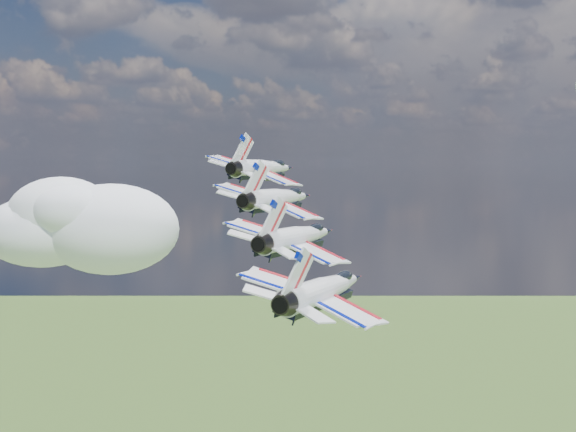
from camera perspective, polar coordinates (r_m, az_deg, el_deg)
The scene contains 5 objects.
cloud_left at distance 195.26m, azimuth -14.49°, elevation 0.16°, with size 43.73×34.36×17.18m, color white.
jet_0 at distance 97.41m, azimuth -1.73°, elevation 3.42°, with size 11.20×16.59×4.96m, color white, non-canonical shape.
jet_1 at distance 86.02m, azimuth -0.65°, elevation 1.29°, with size 11.20×16.59×4.96m, color white, non-canonical shape.
jet_2 at distance 74.83m, azimuth 0.75°, elevation -1.48°, with size 11.20×16.59×4.96m, color white, non-canonical shape.
jet_3 at distance 63.93m, azimuth 2.64°, elevation -5.22°, with size 11.20×16.59×4.96m, color silver, non-canonical shape.
Camera 1 is at (37.98, -86.88, 165.71)m, focal length 50.00 mm.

